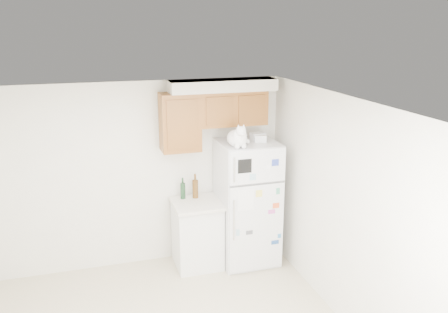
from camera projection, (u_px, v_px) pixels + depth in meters
name	position (u px, v px, depth m)	size (l,w,h in m)	color
room_shell	(176.00, 187.00, 4.59)	(3.84, 4.04, 2.52)	white
refrigerator	(247.00, 203.00, 6.42)	(0.76, 0.78, 1.70)	silver
base_counter	(197.00, 233.00, 6.40)	(0.64, 0.64, 0.92)	white
cat	(238.00, 138.00, 5.93)	(0.31, 0.45, 0.32)	white
storage_box_back	(258.00, 137.00, 6.28)	(0.18, 0.13, 0.10)	white
storage_box_front	(261.00, 138.00, 6.19)	(0.15, 0.11, 0.09)	white
bottle_green	(183.00, 188.00, 6.35)	(0.07, 0.07, 0.29)	#19381E
bottle_amber	(195.00, 186.00, 6.37)	(0.08, 0.08, 0.34)	#593814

